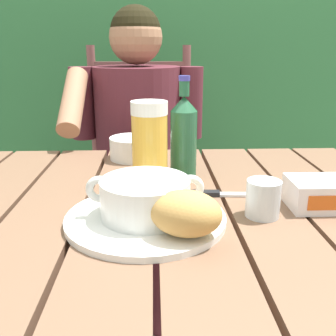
{
  "coord_description": "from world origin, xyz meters",
  "views": [
    {
      "loc": [
        -0.07,
        -0.68,
        1.05
      ],
      "look_at": [
        -0.04,
        0.06,
        0.81
      ],
      "focal_mm": 40.55,
      "sensor_mm": 36.0,
      "label": 1
    }
  ],
  "objects_px": {
    "beer_glass": "(150,143)",
    "diner_bowl": "(133,148)",
    "bread_roll": "(186,213)",
    "beer_bottle": "(183,134)",
    "soup_bowl": "(145,197)",
    "person_eating": "(137,144)",
    "water_glass_small": "(263,198)",
    "chair_near_diner": "(141,176)",
    "butter_tub": "(321,193)",
    "table_knife": "(218,194)",
    "serving_plate": "(146,218)"
  },
  "relations": [
    {
      "from": "beer_glass",
      "to": "soup_bowl",
      "type": "bearing_deg",
      "value": -91.87
    },
    {
      "from": "chair_near_diner",
      "to": "beer_glass",
      "type": "height_order",
      "value": "chair_near_diner"
    },
    {
      "from": "soup_bowl",
      "to": "beer_bottle",
      "type": "height_order",
      "value": "beer_bottle"
    },
    {
      "from": "soup_bowl",
      "to": "beer_bottle",
      "type": "distance_m",
      "value": 0.29
    },
    {
      "from": "person_eating",
      "to": "beer_glass",
      "type": "relative_size",
      "value": 6.22
    },
    {
      "from": "beer_glass",
      "to": "table_knife",
      "type": "distance_m",
      "value": 0.2
    },
    {
      "from": "chair_near_diner",
      "to": "beer_bottle",
      "type": "distance_m",
      "value": 0.77
    },
    {
      "from": "serving_plate",
      "to": "beer_bottle",
      "type": "xyz_separation_m",
      "value": [
        0.09,
        0.27,
        0.1
      ]
    },
    {
      "from": "person_eating",
      "to": "soup_bowl",
      "type": "bearing_deg",
      "value": -86.4
    },
    {
      "from": "serving_plate",
      "to": "table_knife",
      "type": "xyz_separation_m",
      "value": [
        0.15,
        0.12,
        -0.0
      ]
    },
    {
      "from": "butter_tub",
      "to": "soup_bowl",
      "type": "bearing_deg",
      "value": -171.45
    },
    {
      "from": "person_eating",
      "to": "beer_bottle",
      "type": "xyz_separation_m",
      "value": [
        0.13,
        -0.48,
        0.14
      ]
    },
    {
      "from": "bread_roll",
      "to": "beer_glass",
      "type": "xyz_separation_m",
      "value": [
        -0.06,
        0.29,
        0.05
      ]
    },
    {
      "from": "soup_bowl",
      "to": "table_knife",
      "type": "distance_m",
      "value": 0.2
    },
    {
      "from": "soup_bowl",
      "to": "person_eating",
      "type": "bearing_deg",
      "value": 93.6
    },
    {
      "from": "person_eating",
      "to": "butter_tub",
      "type": "height_order",
      "value": "person_eating"
    },
    {
      "from": "chair_near_diner",
      "to": "butter_tub",
      "type": "height_order",
      "value": "chair_near_diner"
    },
    {
      "from": "chair_near_diner",
      "to": "beer_glass",
      "type": "relative_size",
      "value": 5.52
    },
    {
      "from": "soup_bowl",
      "to": "butter_tub",
      "type": "bearing_deg",
      "value": 8.55
    },
    {
      "from": "person_eating",
      "to": "serving_plate",
      "type": "height_order",
      "value": "person_eating"
    },
    {
      "from": "bread_roll",
      "to": "beer_bottle",
      "type": "distance_m",
      "value": 0.35
    },
    {
      "from": "bread_roll",
      "to": "diner_bowl",
      "type": "relative_size",
      "value": 1.05
    },
    {
      "from": "serving_plate",
      "to": "bread_roll",
      "type": "height_order",
      "value": "bread_roll"
    },
    {
      "from": "serving_plate",
      "to": "diner_bowl",
      "type": "relative_size",
      "value": 2.26
    },
    {
      "from": "serving_plate",
      "to": "water_glass_small",
      "type": "relative_size",
      "value": 4.18
    },
    {
      "from": "diner_bowl",
      "to": "beer_glass",
      "type": "bearing_deg",
      "value": -75.93
    },
    {
      "from": "chair_near_diner",
      "to": "butter_tub",
      "type": "xyz_separation_m",
      "value": [
        0.39,
        -0.89,
        0.26
      ]
    },
    {
      "from": "serving_plate",
      "to": "table_knife",
      "type": "height_order",
      "value": "serving_plate"
    },
    {
      "from": "soup_bowl",
      "to": "water_glass_small",
      "type": "xyz_separation_m",
      "value": [
        0.22,
        0.01,
        -0.01
      ]
    },
    {
      "from": "serving_plate",
      "to": "table_knife",
      "type": "bearing_deg",
      "value": 37.77
    },
    {
      "from": "diner_bowl",
      "to": "person_eating",
      "type": "bearing_deg",
      "value": 90.52
    },
    {
      "from": "diner_bowl",
      "to": "beer_bottle",
      "type": "bearing_deg",
      "value": -47.45
    },
    {
      "from": "soup_bowl",
      "to": "diner_bowl",
      "type": "xyz_separation_m",
      "value": [
        -0.04,
        0.41,
        -0.02
      ]
    },
    {
      "from": "person_eating",
      "to": "butter_tub",
      "type": "distance_m",
      "value": 0.8
    },
    {
      "from": "soup_bowl",
      "to": "bread_roll",
      "type": "distance_m",
      "value": 0.1
    },
    {
      "from": "water_glass_small",
      "to": "diner_bowl",
      "type": "bearing_deg",
      "value": 123.53
    },
    {
      "from": "beer_glass",
      "to": "diner_bowl",
      "type": "height_order",
      "value": "beer_glass"
    },
    {
      "from": "chair_near_diner",
      "to": "diner_bowl",
      "type": "distance_m",
      "value": 0.6
    },
    {
      "from": "beer_glass",
      "to": "table_knife",
      "type": "relative_size",
      "value": 1.14
    },
    {
      "from": "person_eating",
      "to": "butter_tub",
      "type": "xyz_separation_m",
      "value": [
        0.39,
        -0.69,
        0.07
      ]
    },
    {
      "from": "beer_bottle",
      "to": "table_knife",
      "type": "bearing_deg",
      "value": -66.39
    },
    {
      "from": "water_glass_small",
      "to": "diner_bowl",
      "type": "xyz_separation_m",
      "value": [
        -0.26,
        0.4,
        -0.0
      ]
    },
    {
      "from": "beer_glass",
      "to": "diner_bowl",
      "type": "relative_size",
      "value": 1.47
    },
    {
      "from": "beer_glass",
      "to": "water_glass_small",
      "type": "distance_m",
      "value": 0.3
    },
    {
      "from": "beer_bottle",
      "to": "water_glass_small",
      "type": "distance_m",
      "value": 0.29
    },
    {
      "from": "beer_bottle",
      "to": "table_knife",
      "type": "height_order",
      "value": "beer_bottle"
    },
    {
      "from": "person_eating",
      "to": "serving_plate",
      "type": "distance_m",
      "value": 0.75
    },
    {
      "from": "person_eating",
      "to": "soup_bowl",
      "type": "relative_size",
      "value": 5.59
    },
    {
      "from": "soup_bowl",
      "to": "diner_bowl",
      "type": "height_order",
      "value": "soup_bowl"
    },
    {
      "from": "butter_tub",
      "to": "beer_glass",
      "type": "bearing_deg",
      "value": 154.99
    }
  ]
}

